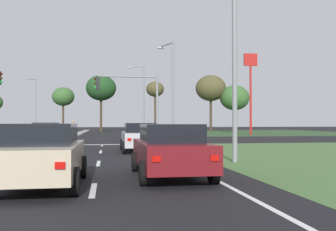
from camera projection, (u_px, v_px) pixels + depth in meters
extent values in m
plane|color=black|center=(63.00, 141.00, 34.09)|extent=(200.00, 200.00, 0.00)
cube|color=#2D4C28|center=(240.00, 132.00, 62.35)|extent=(35.00, 35.00, 0.01)
cube|color=#ADA89E|center=(11.00, 161.00, 15.34)|extent=(1.20, 22.00, 0.14)
cube|color=gray|center=(81.00, 133.00, 58.77)|extent=(1.20, 36.00, 0.14)
cube|color=silver|center=(93.00, 190.00, 9.07)|extent=(0.14, 2.00, 0.01)
cube|color=silver|center=(98.00, 163.00, 14.99)|extent=(0.14, 2.00, 0.01)
cube|color=silver|center=(101.00, 152.00, 20.91)|extent=(0.14, 2.00, 0.01)
cube|color=silver|center=(102.00, 145.00, 26.84)|extent=(0.14, 2.00, 0.01)
cube|color=silver|center=(174.00, 158.00, 17.42)|extent=(0.14, 24.00, 0.01)
cube|color=silver|center=(106.00, 145.00, 27.79)|extent=(6.40, 0.50, 0.01)
cube|color=silver|center=(15.00, 144.00, 28.49)|extent=(0.70, 2.80, 0.01)
cube|color=silver|center=(31.00, 144.00, 28.67)|extent=(0.70, 2.80, 0.01)
cube|color=silver|center=(47.00, 144.00, 28.86)|extent=(0.70, 2.80, 0.01)
cube|color=silver|center=(62.00, 144.00, 29.04)|extent=(0.70, 2.80, 0.01)
cube|color=silver|center=(78.00, 143.00, 29.22)|extent=(0.70, 2.80, 0.01)
cube|color=#B7B7BC|center=(140.00, 139.00, 21.30)|extent=(1.85, 4.50, 0.75)
cube|color=black|center=(140.00, 128.00, 21.17)|extent=(1.63, 2.07, 0.52)
cube|color=red|center=(129.00, 139.00, 18.95)|extent=(0.20, 0.04, 0.14)
cube|color=red|center=(157.00, 139.00, 19.17)|extent=(0.20, 0.04, 0.14)
cylinder|color=black|center=(122.00, 144.00, 22.57)|extent=(0.22, 0.64, 0.64)
cylinder|color=black|center=(153.00, 144.00, 22.87)|extent=(0.22, 0.64, 0.64)
cylinder|color=black|center=(124.00, 147.00, 19.73)|extent=(0.22, 0.64, 0.64)
cylinder|color=black|center=(159.00, 147.00, 20.02)|extent=(0.22, 0.64, 0.64)
cube|color=black|center=(44.00, 133.00, 31.94)|extent=(4.43, 1.87, 0.77)
cube|color=black|center=(46.00, 126.00, 31.98)|extent=(2.04, 1.64, 0.52)
cube|color=red|center=(71.00, 133.00, 31.60)|extent=(0.04, 0.20, 0.14)
cube|color=red|center=(73.00, 132.00, 33.00)|extent=(0.04, 0.20, 0.14)
cylinder|color=black|center=(24.00, 139.00, 30.79)|extent=(0.64, 0.22, 0.64)
cylinder|color=black|center=(29.00, 138.00, 32.63)|extent=(0.64, 0.22, 0.64)
cylinder|color=black|center=(61.00, 138.00, 31.24)|extent=(0.64, 0.22, 0.64)
cylinder|color=black|center=(63.00, 137.00, 33.08)|extent=(0.64, 0.22, 0.64)
cube|color=#BCAD8E|center=(44.00, 159.00, 9.61)|extent=(1.75, 4.44, 0.75)
cube|color=black|center=(43.00, 134.00, 9.47)|extent=(1.54, 2.04, 0.52)
cube|color=red|center=(60.00, 165.00, 7.50)|extent=(0.20, 0.04, 0.14)
cylinder|color=black|center=(20.00, 168.00, 10.86)|extent=(0.22, 0.64, 0.64)
cylinder|color=black|center=(82.00, 167.00, 11.14)|extent=(0.22, 0.64, 0.64)
cylinder|color=black|center=(74.00, 182.00, 8.33)|extent=(0.22, 0.64, 0.64)
cube|color=maroon|center=(170.00, 154.00, 11.33)|extent=(1.85, 4.58, 0.73)
cube|color=black|center=(171.00, 133.00, 11.19)|extent=(1.63, 2.11, 0.52)
cube|color=red|center=(157.00, 159.00, 8.94)|extent=(0.20, 0.04, 0.14)
cube|color=red|center=(215.00, 158.00, 9.16)|extent=(0.20, 0.04, 0.14)
cylinder|color=black|center=(135.00, 162.00, 12.62)|extent=(0.22, 0.64, 0.64)
cylinder|color=black|center=(190.00, 161.00, 12.91)|extent=(0.22, 0.64, 0.64)
cylinder|color=black|center=(144.00, 173.00, 9.73)|extent=(0.22, 0.64, 0.64)
cylinder|color=black|center=(214.00, 172.00, 10.02)|extent=(0.22, 0.64, 0.64)
sphere|color=#360503|center=(1.00, 74.00, 27.09)|extent=(0.20, 0.20, 0.20)
sphere|color=#3A2405|center=(1.00, 78.00, 27.09)|extent=(0.20, 0.20, 0.20)
sphere|color=green|center=(1.00, 82.00, 27.08)|extent=(0.20, 0.20, 0.20)
cylinder|color=gray|center=(157.00, 109.00, 28.84)|extent=(0.18, 0.18, 5.30)
cylinder|color=gray|center=(128.00, 77.00, 28.53)|extent=(4.43, 0.12, 0.12)
cube|color=black|center=(98.00, 83.00, 28.17)|extent=(0.26, 0.32, 0.95)
sphere|color=#360503|center=(96.00, 79.00, 28.15)|extent=(0.20, 0.20, 0.20)
sphere|color=#3A2405|center=(96.00, 83.00, 28.14)|extent=(0.20, 0.20, 0.20)
sphere|color=green|center=(96.00, 87.00, 28.14)|extent=(0.20, 0.20, 0.20)
cylinder|color=gray|center=(235.00, 56.00, 15.55)|extent=(0.20, 0.20, 8.65)
cylinder|color=gray|center=(173.00, 92.00, 29.88)|extent=(0.20, 0.20, 8.01)
cylinder|color=gray|center=(167.00, 45.00, 30.76)|extent=(0.83, 1.80, 0.10)
ellipsoid|color=#B2B2A8|center=(161.00, 48.00, 31.57)|extent=(0.56, 0.28, 0.20)
cylinder|color=gray|center=(144.00, 100.00, 53.27)|extent=(0.20, 0.20, 9.52)
cylinder|color=gray|center=(137.00, 67.00, 53.33)|extent=(2.02, 0.37, 0.10)
ellipsoid|color=#B2B2A8|center=(129.00, 68.00, 53.30)|extent=(0.56, 0.28, 0.20)
cylinder|color=gray|center=(36.00, 105.00, 69.51)|extent=(0.20, 0.20, 9.56)
cylinder|color=gray|center=(31.00, 79.00, 68.73)|extent=(1.45, 1.61, 0.10)
ellipsoid|color=#B2B2A8|center=(26.00, 79.00, 67.85)|extent=(0.56, 0.28, 0.20)
cylinder|color=#335184|center=(73.00, 132.00, 46.05)|extent=(0.16, 0.16, 0.77)
cylinder|color=#9E8966|center=(73.00, 125.00, 46.07)|extent=(0.34, 0.34, 0.80)
sphere|color=tan|center=(73.00, 121.00, 46.07)|extent=(0.23, 0.23, 0.23)
cylinder|color=red|center=(251.00, 100.00, 50.11)|extent=(0.28, 0.28, 9.10)
cube|color=red|center=(250.00, 60.00, 50.20)|extent=(1.80, 0.30, 1.60)
torus|color=yellow|center=(247.00, 60.00, 50.31)|extent=(0.96, 0.16, 0.96)
torus|color=yellow|center=(253.00, 60.00, 50.44)|extent=(0.96, 0.16, 0.96)
cylinder|color=#423323|center=(63.00, 117.00, 66.18)|extent=(0.34, 0.34, 5.08)
ellipsoid|color=#38602D|center=(63.00, 97.00, 66.24)|extent=(3.81, 3.81, 3.23)
cylinder|color=#423323|center=(101.00, 114.00, 65.30)|extent=(0.41, 0.41, 6.15)
ellipsoid|color=#1E421E|center=(101.00, 88.00, 65.38)|extent=(5.16, 5.16, 4.38)
cylinder|color=#423323|center=(155.00, 113.00, 69.12)|extent=(0.34, 0.34, 6.79)
ellipsoid|color=#4C4728|center=(155.00, 89.00, 69.20)|extent=(3.24, 3.24, 2.75)
cylinder|color=#423323|center=(211.00, 114.00, 68.34)|extent=(0.46, 0.46, 6.29)
ellipsoid|color=#4C4728|center=(211.00, 88.00, 68.43)|extent=(5.47, 5.47, 4.65)
cylinder|color=#423323|center=(235.00, 119.00, 67.57)|extent=(0.46, 0.46, 4.57)
ellipsoid|color=#38602D|center=(235.00, 98.00, 67.64)|extent=(5.21, 5.21, 4.43)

